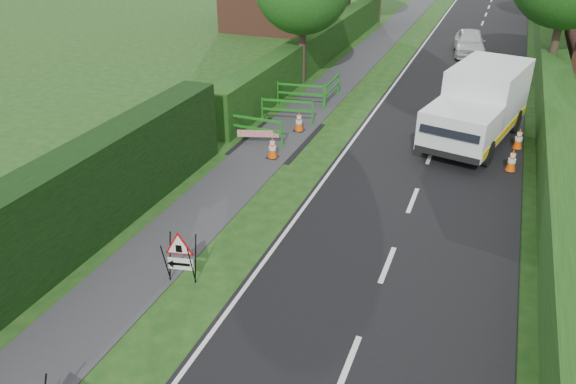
# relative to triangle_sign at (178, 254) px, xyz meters

# --- Properties ---
(ground) EXTENTS (120.00, 120.00, 0.00)m
(ground) POSITION_rel_triangle_sign_xyz_m (1.84, -2.12, -0.79)
(ground) COLOR #164012
(ground) RESTS_ON ground
(road_surface) EXTENTS (6.00, 90.00, 0.02)m
(road_surface) POSITION_rel_triangle_sign_xyz_m (4.34, 32.88, -0.78)
(road_surface) COLOR black
(road_surface) RESTS_ON ground
(footpath) EXTENTS (2.00, 90.00, 0.02)m
(footpath) POSITION_rel_triangle_sign_xyz_m (-1.16, 32.88, -0.78)
(footpath) COLOR #2D2D30
(footpath) RESTS_ON ground
(hedge_west_near) EXTENTS (1.10, 18.00, 2.50)m
(hedge_west_near) POSITION_rel_triangle_sign_xyz_m (-3.16, -2.12, -0.79)
(hedge_west_near) COLOR black
(hedge_west_near) RESTS_ON ground
(hedge_west_far) EXTENTS (1.00, 24.00, 1.80)m
(hedge_west_far) POSITION_rel_triangle_sign_xyz_m (-3.16, 19.88, -0.79)
(hedge_west_far) COLOR #14380F
(hedge_west_far) RESTS_ON ground
(hedge_east) EXTENTS (1.20, 50.00, 1.50)m
(hedge_east) POSITION_rel_triangle_sign_xyz_m (8.34, 13.88, -0.79)
(hedge_east) COLOR #14380F
(hedge_east) RESTS_ON ground
(triangle_sign) EXTENTS (0.91, 0.91, 1.13)m
(triangle_sign) POSITION_rel_triangle_sign_xyz_m (0.00, 0.00, 0.00)
(triangle_sign) COLOR black
(triangle_sign) RESTS_ON ground
(works_van) EXTENTS (3.43, 6.08, 2.62)m
(works_van) POSITION_rel_triangle_sign_xyz_m (5.60, 11.38, 0.60)
(works_van) COLOR silver
(works_van) RESTS_ON ground
(traffic_cone_0) EXTENTS (0.38, 0.38, 0.79)m
(traffic_cone_0) POSITION_rel_triangle_sign_xyz_m (6.94, 9.05, -0.40)
(traffic_cone_0) COLOR black
(traffic_cone_0) RESTS_ON ground
(traffic_cone_1) EXTENTS (0.38, 0.38, 0.79)m
(traffic_cone_1) POSITION_rel_triangle_sign_xyz_m (7.11, 11.08, -0.40)
(traffic_cone_1) COLOR black
(traffic_cone_1) RESTS_ON ground
(traffic_cone_2) EXTENTS (0.38, 0.38, 0.79)m
(traffic_cone_2) POSITION_rel_triangle_sign_xyz_m (6.75, 13.55, -0.40)
(traffic_cone_2) COLOR black
(traffic_cone_2) RESTS_ON ground
(traffic_cone_3) EXTENTS (0.38, 0.38, 0.79)m
(traffic_cone_3) POSITION_rel_triangle_sign_xyz_m (-0.69, 7.22, -0.40)
(traffic_cone_3) COLOR black
(traffic_cone_3) RESTS_ON ground
(traffic_cone_4) EXTENTS (0.38, 0.38, 0.79)m
(traffic_cone_4) POSITION_rel_triangle_sign_xyz_m (-0.70, 9.89, -0.40)
(traffic_cone_4) COLOR black
(traffic_cone_4) RESTS_ON ground
(ped_barrier_0) EXTENTS (2.07, 0.42, 1.00)m
(ped_barrier_0) POSITION_rel_triangle_sign_xyz_m (-1.73, 8.25, -0.16)
(ped_barrier_0) COLOR #167B16
(ped_barrier_0) RESTS_ON ground
(ped_barrier_1) EXTENTS (2.09, 0.70, 1.00)m
(ped_barrier_1) POSITION_rel_triangle_sign_xyz_m (-1.42, 10.50, -0.16)
(ped_barrier_1) COLOR #167B16
(ped_barrier_1) RESTS_ON ground
(ped_barrier_2) EXTENTS (2.09, 0.61, 1.00)m
(ped_barrier_2) POSITION_rel_triangle_sign_xyz_m (-1.63, 12.62, -0.16)
(ped_barrier_2) COLOR #167B16
(ped_barrier_2) RESTS_ON ground
(ped_barrier_3) EXTENTS (0.36, 2.06, 1.00)m
(ped_barrier_3) POSITION_rel_triangle_sign_xyz_m (-0.58, 13.70, -0.16)
(ped_barrier_3) COLOR #167B16
(ped_barrier_3) RESTS_ON ground
(redwhite_plank) EXTENTS (1.44, 0.49, 0.25)m
(redwhite_plank) POSITION_rel_triangle_sign_xyz_m (-1.59, 8.06, -0.79)
(redwhite_plank) COLOR red
(redwhite_plank) RESTS_ON ground
(hatchback_car) EXTENTS (2.13, 4.20, 1.37)m
(hatchback_car) POSITION_rel_triangle_sign_xyz_m (4.22, 24.37, -0.10)
(hatchback_car) COLOR silver
(hatchback_car) RESTS_ON ground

